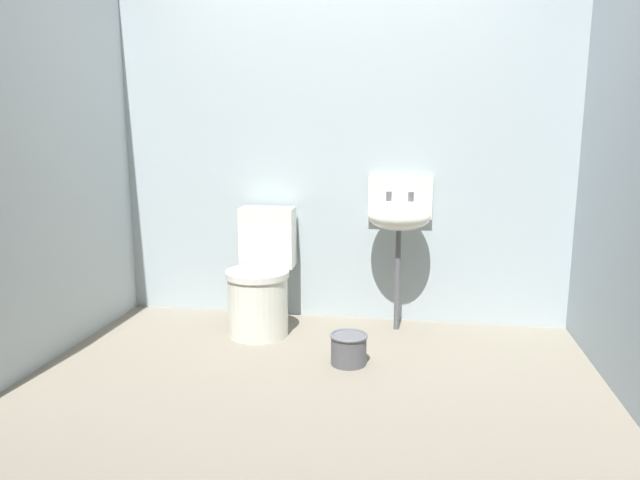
% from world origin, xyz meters
% --- Properties ---
extents(ground_plane, '(3.43, 2.54, 0.08)m').
position_xyz_m(ground_plane, '(0.00, 0.00, -0.04)').
color(ground_plane, slate).
extents(wall_back, '(3.43, 0.10, 2.36)m').
position_xyz_m(wall_back, '(0.00, 1.12, 1.18)').
color(wall_back, '#A4B3B7').
rests_on(wall_back, ground).
extents(wall_left, '(0.10, 2.34, 2.36)m').
position_xyz_m(wall_left, '(-1.56, 0.10, 1.18)').
color(wall_left, '#A9B4B7').
rests_on(wall_left, ground).
extents(toilet_near_wall, '(0.41, 0.60, 0.78)m').
position_xyz_m(toilet_near_wall, '(-0.46, 0.72, 0.32)').
color(toilet_near_wall, silver).
rests_on(toilet_near_wall, ground).
extents(sink, '(0.42, 0.35, 0.99)m').
position_xyz_m(sink, '(0.41, 0.91, 0.75)').
color(sink, '#545459').
rests_on(sink, ground).
extents(bucket, '(0.22, 0.22, 0.17)m').
position_xyz_m(bucket, '(0.16, 0.25, 0.09)').
color(bucket, '#545459').
rests_on(bucket, ground).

